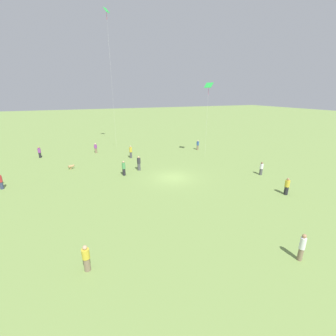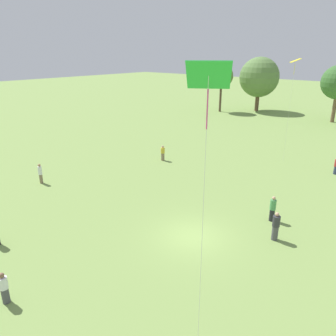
# 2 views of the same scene
# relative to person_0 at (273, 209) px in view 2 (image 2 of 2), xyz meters

# --- Properties ---
(ground_plane) EXTENTS (240.00, 240.00, 0.00)m
(ground_plane) POSITION_rel_person_0_xyz_m (-2.87, -5.04, -0.88)
(ground_plane) COLOR #7A994C
(tree_0) EXTENTS (4.19, 4.19, 8.55)m
(tree_0) POSITION_rel_person_0_xyz_m (-25.12, 34.02, 5.54)
(tree_0) COLOR brown
(tree_0) RESTS_ON ground_plane
(tree_1) EXTENTS (7.23, 7.23, 9.83)m
(tree_1) POSITION_rel_person_0_xyz_m (-20.19, 39.16, 5.31)
(tree_1) COLOR brown
(tree_1) RESTS_ON ground_plane
(person_0) EXTENTS (0.56, 0.56, 1.77)m
(person_0) POSITION_rel_person_0_xyz_m (0.00, 0.00, 0.00)
(person_0) COLOR #232328
(person_0) RESTS_ON ground_plane
(person_1) EXTENTS (0.44, 0.44, 1.59)m
(person_1) POSITION_rel_person_0_xyz_m (-14.05, 4.99, -0.10)
(person_1) COLOR #847056
(person_1) RESTS_ON ground_plane
(person_4) EXTENTS (0.43, 0.43, 1.66)m
(person_4) POSITION_rel_person_0_xyz_m (0.80, 12.26, -0.06)
(person_4) COLOR #333D5B
(person_4) RESTS_ON ground_plane
(person_6) EXTENTS (0.41, 0.41, 1.75)m
(person_6) POSITION_rel_person_0_xyz_m (-17.94, -6.48, 0.01)
(person_6) COLOR #847056
(person_6) RESTS_ON ground_plane
(person_8) EXTENTS (0.62, 0.62, 1.82)m
(person_8) POSITION_rel_person_0_xyz_m (1.12, -2.12, 0.01)
(person_8) COLOR #4C4C51
(person_8) RESTS_ON ground_plane
(person_9) EXTENTS (0.50, 0.50, 1.57)m
(person_9) POSITION_rel_person_0_xyz_m (-5.99, -15.02, -0.10)
(person_9) COLOR #4C4C51
(person_9) RESTS_ON ground_plane
(kite_1) EXTENTS (1.29, 1.31, 10.11)m
(kite_1) POSITION_rel_person_0_xyz_m (-4.38, 12.89, 8.72)
(kite_1) COLOR yellow
(kite_1) RESTS_ON ground_plane
(kite_3) EXTENTS (1.30, 1.23, 10.56)m
(kite_3) POSITION_rel_person_0_xyz_m (2.98, -12.82, 9.04)
(kite_3) COLOR green
(kite_3) RESTS_ON ground_plane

